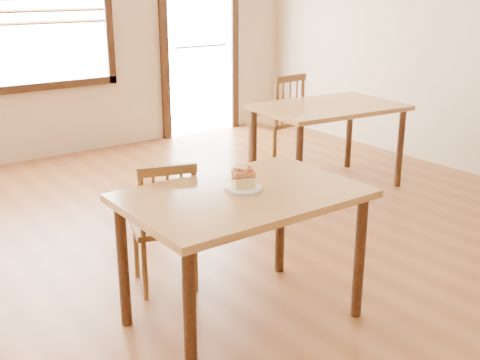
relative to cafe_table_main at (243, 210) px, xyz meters
The scene contains 8 objects.
ground 0.68m from the cafe_table_main, 124.97° to the right, with size 8.00×8.00×0.00m, color brown.
entry_door 4.44m from the cafe_table_main, 60.18° to the left, with size 1.08×0.06×2.29m.
cafe_table_main is the anchor object (origin of this frame).
cafe_chair_main 0.64m from the cafe_table_main, 104.85° to the left, with size 0.47×0.47×0.83m.
cafe_table_second 2.43m from the cafe_table_main, 35.41° to the left, with size 1.34×0.96×0.75m.
cafe_chair_second 2.91m from the cafe_table_main, 46.64° to the left, with size 0.47×0.47×0.95m.
plate 0.11m from the cafe_table_main, 50.67° to the left, with size 0.20×0.20×0.02m.
cake_slice 0.17m from the cafe_table_main, 50.20° to the left, with size 0.14×0.11×0.11m.
Camera 1 is at (-1.63, -2.19, 1.79)m, focal length 45.00 mm.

